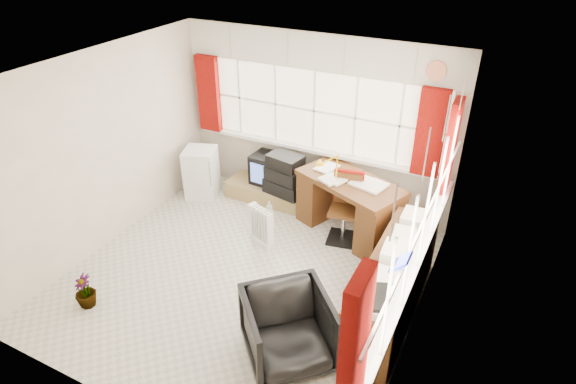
% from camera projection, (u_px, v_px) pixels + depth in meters
% --- Properties ---
extents(ground, '(4.00, 4.00, 0.00)m').
position_uv_depth(ground, '(245.00, 276.00, 5.84)').
color(ground, beige).
rests_on(ground, ground).
extents(room_walls, '(4.00, 4.00, 4.00)m').
position_uv_depth(room_walls, '(239.00, 167.00, 5.08)').
color(room_walls, beige).
rests_on(room_walls, ground).
extents(window_back, '(3.70, 0.12, 3.60)m').
position_uv_depth(window_back, '(312.00, 145.00, 6.86)').
color(window_back, '#FFEBC9').
rests_on(window_back, room_walls).
extents(window_right, '(0.12, 3.70, 3.60)m').
position_uv_depth(window_right, '(415.00, 260.00, 4.62)').
color(window_right, '#FFEBC9').
rests_on(window_right, room_walls).
extents(curtains, '(3.83, 3.83, 1.15)m').
position_uv_depth(curtains, '(352.00, 154.00, 5.46)').
color(curtains, '#940B08').
rests_on(curtains, room_walls).
extents(overhead_cabinets, '(3.98, 3.98, 0.48)m').
position_uv_depth(overhead_cabinets, '(363.00, 85.00, 5.08)').
color(overhead_cabinets, silver).
rests_on(overhead_cabinets, room_walls).
extents(desk, '(1.57, 1.18, 0.85)m').
position_uv_depth(desk, '(349.00, 204.00, 6.42)').
color(desk, '#553514').
rests_on(desk, ground).
extents(desk_lamp, '(0.16, 0.15, 0.39)m').
position_uv_depth(desk_lamp, '(337.00, 162.00, 6.10)').
color(desk_lamp, yellow).
rests_on(desk_lamp, desk).
extents(task_chair, '(0.46, 0.48, 0.95)m').
position_uv_depth(task_chair, '(346.00, 204.00, 6.32)').
color(task_chair, black).
rests_on(task_chair, ground).
extents(office_chair, '(1.14, 1.14, 0.74)m').
position_uv_depth(office_chair, '(288.00, 330.00, 4.61)').
color(office_chair, black).
rests_on(office_chair, ground).
extents(radiator, '(0.38, 0.26, 0.53)m').
position_uv_depth(radiator, '(262.00, 230.00, 6.31)').
color(radiator, white).
rests_on(radiator, ground).
extents(credenza, '(0.50, 2.00, 0.85)m').
position_uv_depth(credenza, '(393.00, 284.00, 5.13)').
color(credenza, '#553514').
rests_on(credenza, ground).
extents(file_tray, '(0.39, 0.44, 0.12)m').
position_uv_depth(file_tray, '(381.00, 301.00, 4.33)').
color(file_tray, black).
rests_on(file_tray, credenza).
extents(tv_bench, '(1.40, 0.50, 0.25)m').
position_uv_depth(tv_bench, '(272.00, 193.00, 7.31)').
color(tv_bench, '#A38651').
rests_on(tv_bench, ground).
extents(crt_tv, '(0.53, 0.51, 0.46)m').
position_uv_depth(crt_tv, '(270.00, 169.00, 7.24)').
color(crt_tv, black).
rests_on(crt_tv, tv_bench).
extents(hifi_stack, '(0.64, 0.47, 0.61)m').
position_uv_depth(hifi_stack, '(285.00, 176.00, 6.93)').
color(hifi_stack, black).
rests_on(hifi_stack, tv_bench).
extents(mini_fridge, '(0.58, 0.58, 0.77)m').
position_uv_depth(mini_fridge, '(201.00, 173.00, 7.32)').
color(mini_fridge, white).
rests_on(mini_fridge, ground).
extents(spray_bottle_a, '(0.12, 0.12, 0.27)m').
position_uv_depth(spray_bottle_a, '(270.00, 209.00, 6.90)').
color(spray_bottle_a, silver).
rests_on(spray_bottle_a, ground).
extents(spray_bottle_b, '(0.11, 0.11, 0.18)m').
position_uv_depth(spray_bottle_b, '(294.00, 208.00, 7.01)').
color(spray_bottle_b, '#80BFB8').
rests_on(spray_bottle_b, ground).
extents(flower_vase, '(0.29, 0.29, 0.41)m').
position_uv_depth(flower_vase, '(85.00, 291.00, 5.32)').
color(flower_vase, black).
rests_on(flower_vase, ground).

